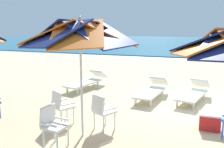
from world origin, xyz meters
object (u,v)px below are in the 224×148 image
at_px(sun_lounger_2, 152,90).
at_px(sun_lounger_1, 193,93).
at_px(plastic_chair_4, 53,123).
at_px(plastic_chair_3, 102,110).
at_px(beach_umbrella_1, 80,34).
at_px(plastic_chair_5, 61,105).
at_px(sun_lounger_3, 86,81).
at_px(cooler_box, 210,121).

bearing_deg(sun_lounger_2, sun_lounger_1, 6.94).
distance_m(plastic_chair_4, sun_lounger_1, 5.04).
xyz_separation_m(plastic_chair_3, plastic_chair_4, (-0.65, -1.12, 0.00)).
height_order(beach_umbrella_1, plastic_chair_4, beach_umbrella_1).
bearing_deg(plastic_chair_5, plastic_chair_4, -67.22).
bearing_deg(beach_umbrella_1, plastic_chair_5, 150.26).
xyz_separation_m(sun_lounger_1, sun_lounger_3, (-4.09, 0.34, 0.00)).
bearing_deg(cooler_box, plastic_chair_5, -166.20).
relative_size(plastic_chair_5, sun_lounger_3, 0.39).
bearing_deg(plastic_chair_5, beach_umbrella_1, -29.74).
relative_size(plastic_chair_3, plastic_chair_4, 1.00).
relative_size(sun_lounger_3, cooler_box, 4.46).
relative_size(plastic_chair_3, sun_lounger_2, 0.39).
bearing_deg(cooler_box, beach_umbrella_1, -153.95).
bearing_deg(plastic_chair_3, sun_lounger_3, 120.88).
relative_size(sun_lounger_1, sun_lounger_3, 1.00).
xyz_separation_m(plastic_chair_3, cooler_box, (2.45, 0.87, -0.30)).
height_order(beach_umbrella_1, sun_lounger_3, beach_umbrella_1).
distance_m(plastic_chair_5, cooler_box, 3.68).
bearing_deg(beach_umbrella_1, sun_lounger_3, 114.29).
distance_m(plastic_chair_4, plastic_chair_5, 1.21).
height_order(beach_umbrella_1, sun_lounger_1, beach_umbrella_1).
distance_m(plastic_chair_5, sun_lounger_2, 3.48).
bearing_deg(sun_lounger_2, plastic_chair_4, -107.37).
height_order(plastic_chair_5, sun_lounger_2, plastic_chair_5).
xyz_separation_m(plastic_chair_4, cooler_box, (3.10, 1.99, -0.30)).
xyz_separation_m(beach_umbrella_1, sun_lounger_1, (2.30, 3.63, -2.02)).
relative_size(beach_umbrella_1, plastic_chair_3, 3.09).
height_order(plastic_chair_3, sun_lounger_3, plastic_chair_3).
xyz_separation_m(plastic_chair_5, sun_lounger_2, (1.75, 3.00, -0.22)).
bearing_deg(sun_lounger_2, plastic_chair_5, -120.30).
distance_m(sun_lounger_2, cooler_box, 2.79).
distance_m(beach_umbrella_1, plastic_chair_3, 1.89).
bearing_deg(plastic_chair_3, plastic_chair_5, -179.58).
xyz_separation_m(plastic_chair_5, sun_lounger_3, (-0.98, 3.50, -0.22)).
bearing_deg(sun_lounger_1, plastic_chair_4, -121.76).
relative_size(plastic_chair_5, sun_lounger_2, 0.39).
bearing_deg(cooler_box, sun_lounger_3, 149.91).
bearing_deg(plastic_chair_5, cooler_box, 13.80).
distance_m(sun_lounger_1, cooler_box, 2.34).
bearing_deg(plastic_chair_4, sun_lounger_2, 72.63).
bearing_deg(sun_lounger_1, plastic_chair_5, -134.54).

